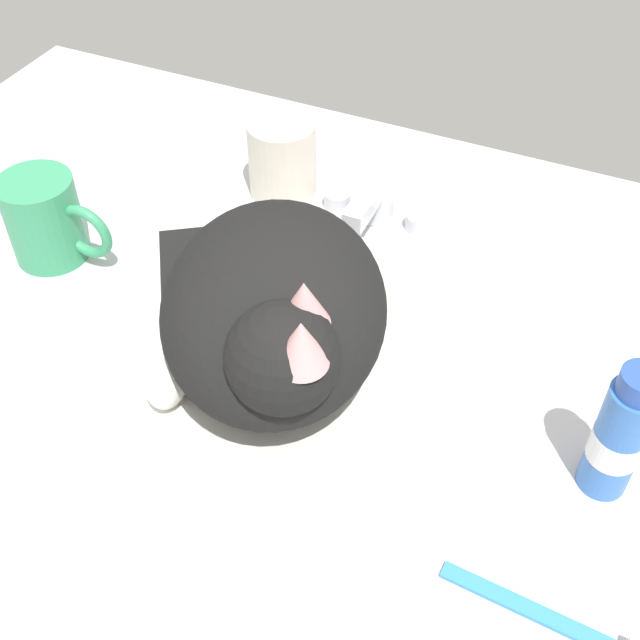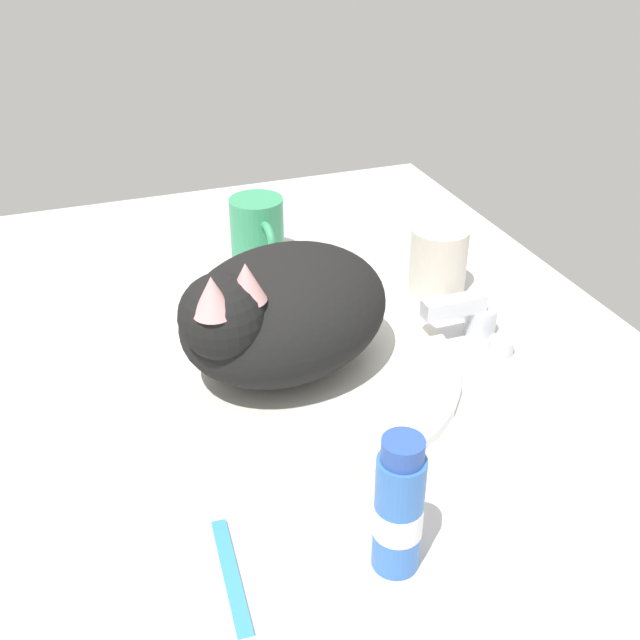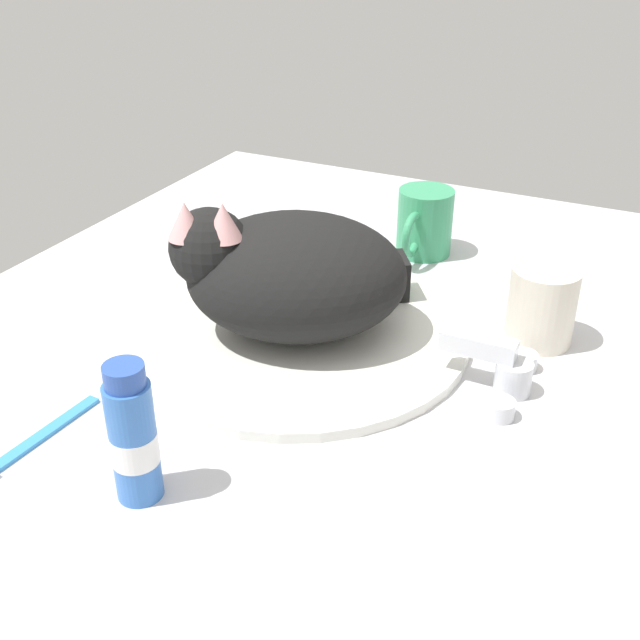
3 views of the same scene
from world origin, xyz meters
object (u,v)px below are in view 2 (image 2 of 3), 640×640
(toothpaste_bottle, at_px, (404,508))
(toothbrush, at_px, (237,599))
(coffee_mug, at_px, (258,230))
(cat, at_px, (277,312))
(rinse_cup, at_px, (438,260))
(faucet, at_px, (473,318))

(toothpaste_bottle, bearing_deg, toothbrush, -91.73)
(toothpaste_bottle, bearing_deg, coffee_mug, 175.53)
(cat, bearing_deg, coffee_mug, 168.39)
(toothbrush, bearing_deg, toothpaste_bottle, 88.27)
(rinse_cup, bearing_deg, toothpaste_bottle, -30.86)
(cat, height_order, rinse_cup, cat)
(coffee_mug, height_order, toothbrush, coffee_mug)
(cat, distance_m, rinse_cup, 0.27)
(cat, bearing_deg, toothpaste_bottle, 2.69)
(cat, relative_size, toothbrush, 1.90)
(coffee_mug, distance_m, rinse_cup, 0.25)
(toothpaste_bottle, distance_m, toothbrush, 0.14)
(toothpaste_bottle, height_order, toothbrush, toothpaste_bottle)
(rinse_cup, xyz_separation_m, toothpaste_bottle, (0.39, -0.23, 0.01))
(faucet, distance_m, cat, 0.24)
(cat, xyz_separation_m, rinse_cup, (-0.11, 0.24, -0.04))
(faucet, bearing_deg, rinse_cup, 174.17)
(toothpaste_bottle, xyz_separation_m, toothbrush, (-0.00, -0.13, -0.05))
(cat, distance_m, coffee_mug, 0.28)
(rinse_cup, bearing_deg, cat, -65.56)
(rinse_cup, height_order, toothpaste_bottle, toothpaste_bottle)
(faucet, height_order, toothpaste_bottle, toothpaste_bottle)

